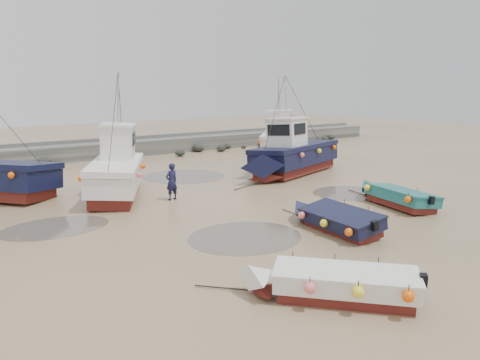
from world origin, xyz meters
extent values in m
plane|color=tan|center=(0.00, 0.00, 0.00)|extent=(120.00, 120.00, 0.00)
cube|color=gray|center=(0.00, 22.00, 0.60)|extent=(60.00, 2.20, 1.20)
cube|color=gray|center=(0.00, 23.21, 1.32)|extent=(60.00, 0.60, 0.25)
ellipsoid|color=black|center=(5.10, 19.02, 0.29)|extent=(0.84, 0.86, 0.51)
ellipsoid|color=black|center=(7.80, 20.56, 0.34)|extent=(0.98, 1.07, 0.72)
ellipsoid|color=black|center=(14.16, 19.54, 0.27)|extent=(0.78, 0.90, 0.59)
ellipsoid|color=black|center=(23.03, 19.80, 0.24)|extent=(0.68, 0.72, 0.52)
ellipsoid|color=black|center=(18.92, 19.27, 0.21)|extent=(0.60, 0.70, 0.31)
ellipsoid|color=black|center=(-5.07, 20.46, 0.35)|extent=(0.99, 0.80, 0.58)
ellipsoid|color=black|center=(12.19, 19.77, 0.19)|extent=(0.54, 0.46, 0.30)
ellipsoid|color=black|center=(9.69, 19.97, 0.21)|extent=(0.61, 0.47, 0.46)
ellipsoid|color=black|center=(24.28, 20.15, 0.32)|extent=(0.92, 0.97, 0.58)
ellipsoid|color=black|center=(-4.31, 20.27, 0.21)|extent=(0.61, 0.53, 0.32)
ellipsoid|color=black|center=(10.99, 20.60, 0.23)|extent=(0.67, 0.55, 0.43)
ellipsoid|color=black|center=(-7.25, 19.65, 0.23)|extent=(0.65, 0.60, 0.37)
ellipsoid|color=black|center=(9.46, 19.39, 0.31)|extent=(0.88, 0.64, 0.62)
ellipsoid|color=black|center=(-0.92, 19.60, 0.22)|extent=(0.64, 0.62, 0.48)
ellipsoid|color=black|center=(7.84, 20.42, 0.19)|extent=(0.55, 0.45, 0.29)
cylinder|color=#595047|center=(-3.57, -1.02, 0.00)|extent=(4.39, 4.39, 0.01)
cylinder|color=#595047|center=(5.34, 1.62, 0.00)|extent=(3.90, 3.90, 0.01)
cylinder|color=#595047|center=(-8.86, 4.47, 0.00)|extent=(4.25, 4.25, 0.01)
cylinder|color=#595047|center=(0.86, 11.11, 0.00)|extent=(5.17, 5.17, 0.01)
cube|color=maroon|center=(-4.73, -6.78, 0.15)|extent=(3.06, 3.27, 0.30)
cube|color=white|center=(-4.73, -6.78, 0.53)|extent=(3.37, 3.58, 0.45)
pyramid|color=white|center=(-6.14, -5.16, 0.98)|extent=(1.47, 1.41, 0.90)
cube|color=brown|center=(-4.73, -6.78, 0.69)|extent=(2.79, 2.98, 0.10)
cube|color=white|center=(-4.73, -6.78, 0.78)|extent=(3.46, 3.68, 0.07)
cube|color=black|center=(-3.49, -8.19, 0.70)|extent=(0.28, 0.28, 0.35)
cylinder|color=black|center=(-6.73, -4.48, 0.03)|extent=(1.35, 1.53, 0.04)
sphere|color=#FF5E0B|center=(-4.37, -8.37, 0.63)|extent=(0.30, 0.30, 0.30)
sphere|color=#FF5E0B|center=(-3.57, -6.91, 0.63)|extent=(0.30, 0.30, 0.30)
sphere|color=#FF5E0B|center=(-5.13, -7.51, 0.63)|extent=(0.30, 0.30, 0.30)
sphere|color=#FF5E0B|center=(-4.33, -6.05, 0.63)|extent=(0.30, 0.30, 0.30)
sphere|color=#FF5E0B|center=(-5.88, -6.65, 0.63)|extent=(0.30, 0.30, 0.30)
sphere|color=#FF5E0B|center=(-5.08, -5.18, 0.63)|extent=(0.30, 0.30, 0.30)
cube|color=maroon|center=(-0.20, -2.77, 0.15)|extent=(1.52, 3.16, 0.30)
cube|color=black|center=(-0.20, -2.77, 0.53)|extent=(1.76, 3.40, 0.45)
pyramid|color=black|center=(-0.01, -0.79, 0.98)|extent=(1.51, 0.85, 0.90)
cube|color=brown|center=(-0.20, -2.77, 0.69)|extent=(1.42, 2.85, 0.10)
cube|color=black|center=(-0.20, -2.77, 0.78)|extent=(1.82, 3.48, 0.07)
cube|color=black|center=(-0.37, -4.47, 0.70)|extent=(0.24, 0.20, 0.35)
cylinder|color=black|center=(0.07, 0.07, 0.03)|extent=(0.23, 1.99, 0.04)
sphere|color=#FF5E0B|center=(-1.17, -3.98, 0.63)|extent=(0.30, 0.30, 0.30)
sphere|color=#FF5E0B|center=(0.57, -3.50, 0.63)|extent=(0.30, 0.30, 0.30)
sphere|color=#FF5E0B|center=(-1.04, -2.68, 0.63)|extent=(0.30, 0.30, 0.30)
sphere|color=#FF5E0B|center=(0.70, -2.20, 0.63)|extent=(0.30, 0.30, 0.30)
sphere|color=#FF5E0B|center=(-0.92, -1.39, 0.63)|extent=(0.30, 0.30, 0.30)
cube|color=maroon|center=(4.90, -1.80, 0.15)|extent=(2.04, 3.41, 0.30)
cube|color=#1A6063|center=(4.90, -1.80, 0.53)|extent=(2.32, 3.69, 0.45)
pyramid|color=#1A6063|center=(5.38, 0.20, 0.98)|extent=(1.69, 1.06, 0.90)
cube|color=brown|center=(4.90, -1.80, 0.69)|extent=(1.89, 3.09, 0.10)
cube|color=#1A6063|center=(4.90, -1.80, 0.78)|extent=(2.40, 3.78, 0.07)
cube|color=black|center=(4.48, -3.53, 0.70)|extent=(0.26, 0.23, 0.35)
cylinder|color=black|center=(5.59, 1.06, 0.03)|extent=(0.51, 1.95, 0.04)
sphere|color=#FF5E0B|center=(3.70, -2.91, 0.63)|extent=(0.30, 0.30, 0.30)
sphere|color=#FF5E0B|center=(5.78, -2.01, 0.63)|extent=(0.30, 0.30, 0.30)
sphere|color=#FF5E0B|center=(4.34, -0.26, 0.63)|extent=(0.30, 0.30, 0.30)
sphere|color=#FB706D|center=(-9.56, 8.77, 1.38)|extent=(0.30, 0.30, 0.30)
sphere|color=#FB706D|center=(-7.91, 11.30, 1.38)|extent=(0.30, 0.30, 0.30)
sphere|color=#FB706D|center=(-9.12, 12.85, 1.38)|extent=(0.30, 0.30, 0.30)
cube|color=maroon|center=(-4.83, 8.08, 0.28)|extent=(4.54, 6.17, 0.55)
cube|color=white|center=(-4.83, 8.08, 1.02)|extent=(5.05, 6.71, 0.95)
pyramid|color=white|center=(-3.01, 11.39, 1.72)|extent=(2.62, 2.31, 1.40)
cube|color=brown|center=(-4.83, 8.08, 1.54)|extent=(4.90, 6.54, 0.08)
cube|color=white|center=(-4.83, 8.08, 1.68)|extent=(5.15, 6.86, 0.30)
cube|color=white|center=(-4.41, 8.85, 2.65)|extent=(2.32, 2.50, 1.70)
cube|color=white|center=(-4.41, 8.85, 3.56)|extent=(2.50, 2.70, 0.12)
cube|color=black|center=(-3.92, 9.75, 2.91)|extent=(1.17, 0.68, 0.68)
cylinder|color=#B7B7B2|center=(-4.41, 8.85, 4.92)|extent=(0.10, 0.10, 2.60)
cylinder|color=black|center=(-2.49, 12.34, 0.03)|extent=(1.49, 2.65, 0.05)
sphere|color=#FB706D|center=(-7.14, 6.43, 1.38)|extent=(0.30, 0.30, 0.30)
sphere|color=#FB706D|center=(-4.38, 6.37, 1.38)|extent=(0.30, 0.30, 0.30)
sphere|color=#FB706D|center=(-5.90, 8.67, 1.38)|extent=(0.30, 0.30, 0.30)
sphere|color=#FB706D|center=(-3.14, 8.62, 1.38)|extent=(0.30, 0.30, 0.30)
sphere|color=#FB706D|center=(-4.67, 10.92, 1.38)|extent=(0.30, 0.30, 0.30)
cube|color=maroon|center=(7.33, 7.73, 0.28)|extent=(7.11, 4.15, 0.55)
cube|color=black|center=(7.33, 7.73, 1.02)|extent=(7.70, 4.68, 0.95)
pyramid|color=black|center=(3.35, 6.47, 1.72)|extent=(2.15, 2.93, 1.40)
cube|color=brown|center=(7.33, 7.73, 1.54)|extent=(7.51, 4.53, 0.08)
cube|color=black|center=(7.33, 7.73, 1.68)|extent=(7.87, 4.78, 0.30)
cube|color=white|center=(6.39, 7.43, 2.65)|extent=(2.46, 2.35, 1.70)
cube|color=white|center=(6.39, 7.43, 3.56)|extent=(2.66, 2.54, 0.12)
cube|color=black|center=(5.42, 7.12, 2.91)|extent=(0.52, 1.51, 0.68)
cylinder|color=#B7B7B2|center=(6.39, 7.43, 4.92)|extent=(0.10, 0.10, 2.60)
cylinder|color=black|center=(2.26, 6.13, 0.03)|extent=(2.88, 0.95, 0.05)
sphere|color=#FB706D|center=(10.51, 7.22, 1.38)|extent=(0.30, 0.30, 0.30)
sphere|color=#FB706D|center=(8.55, 9.61, 1.38)|extent=(0.30, 0.30, 0.30)
sphere|color=#FB706D|center=(8.31, 6.53, 1.38)|extent=(0.30, 0.30, 0.30)
sphere|color=#FB706D|center=(6.35, 8.92, 1.38)|extent=(0.30, 0.30, 0.30)
sphere|color=#FB706D|center=(6.11, 5.84, 1.38)|extent=(0.30, 0.30, 0.30)
sphere|color=#FB706D|center=(4.15, 8.23, 1.38)|extent=(0.30, 0.30, 0.30)
cube|color=maroon|center=(12.38, 14.94, 0.28)|extent=(5.90, 5.97, 0.55)
cube|color=silver|center=(12.38, 14.94, 1.02)|extent=(6.51, 6.58, 0.95)
pyramid|color=silver|center=(15.04, 17.66, 1.72)|extent=(2.95, 2.93, 1.40)
cube|color=brown|center=(12.38, 14.94, 1.54)|extent=(6.33, 6.39, 0.08)
cube|color=silver|center=(12.38, 14.94, 1.68)|extent=(6.65, 6.72, 0.30)
cube|color=white|center=(13.00, 15.57, 2.65)|extent=(2.77, 2.77, 1.70)
cube|color=white|center=(13.00, 15.57, 3.56)|extent=(2.99, 2.99, 0.12)
cube|color=black|center=(13.71, 16.30, 2.91)|extent=(1.20, 1.17, 0.68)
cylinder|color=#B7B7B2|center=(13.00, 15.57, 4.92)|extent=(0.10, 0.10, 2.60)
cylinder|color=black|center=(15.80, 18.45, 0.03)|extent=(2.13, 2.18, 0.05)
sphere|color=#FB706D|center=(9.51, 14.12, 1.38)|extent=(0.30, 0.30, 0.30)
sphere|color=#FB706D|center=(12.54, 12.97, 1.38)|extent=(0.30, 0.30, 0.30)
sphere|color=#FB706D|center=(11.31, 15.98, 1.38)|extent=(0.30, 0.30, 0.30)
sphere|color=#FB706D|center=(14.35, 14.83, 1.38)|extent=(0.30, 0.30, 0.30)
sphere|color=#FB706D|center=(13.12, 17.83, 1.38)|extent=(0.30, 0.30, 0.30)
imported|color=#151635|center=(-2.85, 5.85, 0.00)|extent=(0.74, 0.55, 1.84)
camera|label=1|loc=(-13.68, -14.20, 5.39)|focal=35.00mm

